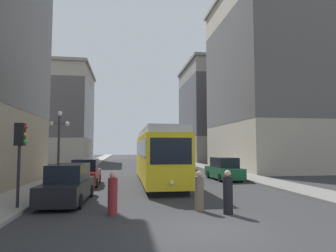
{
  "coord_description": "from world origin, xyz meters",
  "views": [
    {
      "loc": [
        -2.75,
        -9.3,
        2.62
      ],
      "look_at": [
        -0.08,
        8.37,
        3.95
      ],
      "focal_mm": 31.25,
      "sensor_mm": 36.0,
      "label": 1
    }
  ],
  "objects": [
    {
      "name": "streetcar",
      "position": [
        -0.25,
        12.26,
        2.1
      ],
      "size": [
        2.7,
        13.04,
        3.89
      ],
      "rotation": [
        0.0,
        0.0,
        -0.01
      ],
      "color": "black",
      "rests_on": "ground"
    },
    {
      "name": "building_right_midblock",
      "position": [
        15.62,
        23.86,
        11.39
      ],
      "size": [
        13.38,
        16.42,
        22.14
      ],
      "color": "#B2A893",
      "rests_on": "ground"
    },
    {
      "name": "parked_car_left_mid",
      "position": [
        -5.37,
        5.48,
        0.84
      ],
      "size": [
        2.06,
        4.99,
        1.82
      ],
      "rotation": [
        0.0,
        0.0,
        -0.05
      ],
      "color": "black",
      "rests_on": "ground"
    },
    {
      "name": "parked_car_left_near",
      "position": [
        -5.38,
        11.94,
        0.84
      ],
      "size": [
        1.9,
        4.39,
        1.82
      ],
      "rotation": [
        0.0,
        0.0,
        0.0
      ],
      "color": "black",
      "rests_on": "ground"
    },
    {
      "name": "ground_plane",
      "position": [
        0.0,
        0.0,
        0.0
      ],
      "size": [
        200.0,
        200.0,
        0.0
      ],
      "primitive_type": "plane",
      "color": "#303033"
    },
    {
      "name": "pedestrian_crossing_far",
      "position": [
        0.39,
        2.71,
        0.77
      ],
      "size": [
        0.37,
        0.37,
        1.66
      ],
      "rotation": [
        0.0,
        0.0,
        1.17
      ],
      "color": "#6B5B4C",
      "rests_on": "ground"
    },
    {
      "name": "pedestrian_on_sidewalk",
      "position": [
        1.36,
        1.97,
        0.8
      ],
      "size": [
        0.39,
        0.39,
        1.73
      ],
      "rotation": [
        0.0,
        0.0,
        2.1
      ],
      "color": "black",
      "rests_on": "ground"
    },
    {
      "name": "lamp_post_left_near",
      "position": [
        -7.28,
        12.2,
        3.51
      ],
      "size": [
        1.41,
        0.36,
        5.07
      ],
      "color": "#333338",
      "rests_on": "sidewalk_left"
    },
    {
      "name": "sidewalk_right",
      "position": [
        7.96,
        40.0,
        0.07
      ],
      "size": [
        2.56,
        120.0,
        0.15
      ],
      "primitive_type": "cube",
      "color": "gray",
      "rests_on": "ground"
    },
    {
      "name": "pedestrian_crossing_near",
      "position": [
        -3.16,
        2.52,
        0.78
      ],
      "size": [
        0.37,
        0.37,
        1.67
      ],
      "rotation": [
        0.0,
        0.0,
        4.07
      ],
      "color": "maroon",
      "rests_on": "ground"
    },
    {
      "name": "building_left_corner",
      "position": [
        -14.85,
        47.67,
        9.0
      ],
      "size": [
        11.84,
        16.07,
        17.52
      ],
      "color": "#A89E8E",
      "rests_on": "ground"
    },
    {
      "name": "transit_bus",
      "position": [
        3.67,
        30.92,
        1.95
      ],
      "size": [
        2.95,
        11.45,
        3.45
      ],
      "rotation": [
        0.0,
        0.0,
        -0.03
      ],
      "color": "black",
      "rests_on": "ground"
    },
    {
      "name": "sidewalk_left",
      "position": [
        -7.96,
        40.0,
        0.07
      ],
      "size": [
        2.56,
        120.0,
        0.15
      ],
      "primitive_type": "cube",
      "color": "gray",
      "rests_on": "ground"
    },
    {
      "name": "traffic_light_near_left",
      "position": [
        -7.06,
        3.77,
        2.84
      ],
      "size": [
        0.47,
        0.36,
        3.5
      ],
      "color": "#232328",
      "rests_on": "sidewalk_left"
    },
    {
      "name": "parked_car_right_far",
      "position": [
        5.38,
        13.81,
        0.84
      ],
      "size": [
        2.01,
        4.68,
        1.82
      ],
      "rotation": [
        0.0,
        0.0,
        3.18
      ],
      "color": "black",
      "rests_on": "ground"
    },
    {
      "name": "building_right_corner",
      "position": [
        16.57,
        45.86,
        9.65
      ],
      "size": [
        15.27,
        16.29,
        18.78
      ],
      "color": "gray",
      "rests_on": "ground"
    }
  ]
}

